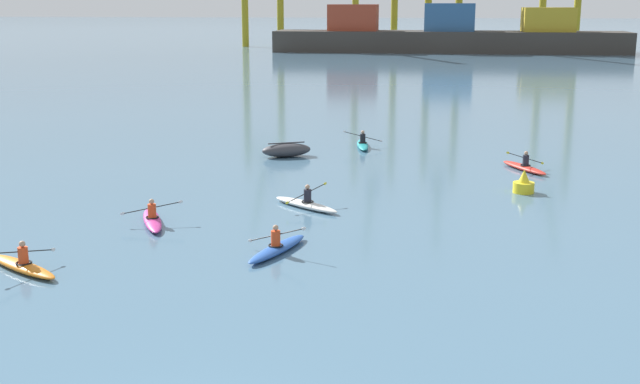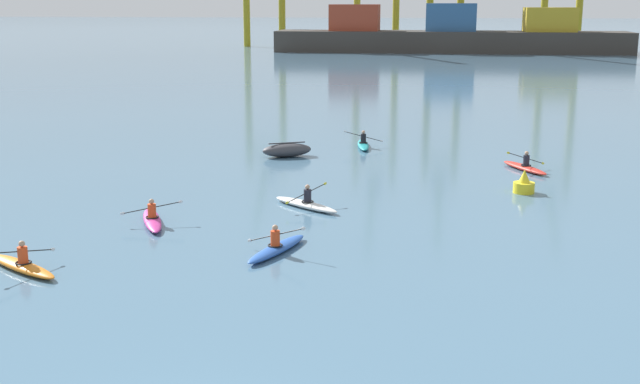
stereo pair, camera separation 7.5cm
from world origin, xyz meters
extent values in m
cube|color=#38332D|center=(6.49, 119.84, 1.66)|extent=(55.53, 8.84, 3.33)
cube|color=#993823|center=(-8.79, 119.84, 5.40)|extent=(7.77, 6.19, 4.14)
cube|color=#2D5684|center=(6.49, 119.84, 5.49)|extent=(7.77, 6.19, 4.32)
cube|color=#B29323|center=(21.76, 119.84, 5.18)|extent=(7.77, 6.19, 3.70)
ellipsoid|color=#38383D|center=(-3.34, 28.86, 0.35)|extent=(2.82, 2.10, 0.70)
cube|color=#38383D|center=(-3.34, 28.86, 0.73)|extent=(1.79, 0.88, 0.06)
cylinder|color=yellow|center=(8.05, 22.27, 0.23)|extent=(0.90, 0.90, 0.45)
cone|color=yellow|center=(8.05, 22.27, 0.73)|extent=(0.50, 0.49, 0.55)
ellipsoid|color=#C13384|center=(-5.89, 15.41, 0.13)|extent=(1.93, 3.35, 0.26)
torus|color=black|center=(-5.85, 15.31, 0.27)|extent=(0.65, 0.65, 0.05)
cylinder|color=#DB471E|center=(-5.85, 15.31, 0.51)|extent=(0.30, 0.30, 0.50)
sphere|color=tan|center=(-5.85, 15.31, 0.86)|extent=(0.19, 0.19, 0.19)
cylinder|color=black|center=(-5.87, 15.36, 0.61)|extent=(1.92, 0.88, 0.33)
ellipsoid|color=silver|center=(-6.82, 14.94, 0.46)|extent=(0.19, 0.12, 0.13)
ellipsoid|color=silver|center=(-4.92, 15.78, 0.76)|extent=(0.19, 0.12, 0.13)
ellipsoid|color=red|center=(8.59, 27.02, 0.13)|extent=(2.16, 3.27, 0.26)
torus|color=black|center=(8.63, 26.93, 0.27)|extent=(0.67, 0.67, 0.05)
cylinder|color=#23232D|center=(8.63, 26.93, 0.51)|extent=(0.30, 0.30, 0.50)
sphere|color=tan|center=(8.63, 26.93, 0.86)|extent=(0.19, 0.19, 0.19)
cylinder|color=black|center=(8.61, 26.97, 0.61)|extent=(1.78, 1.00, 0.68)
ellipsoid|color=yellow|center=(7.73, 26.49, 0.93)|extent=(0.20, 0.13, 0.16)
ellipsoid|color=yellow|center=(9.49, 27.45, 0.29)|extent=(0.20, 0.13, 0.16)
ellipsoid|color=#2856B2|center=(-0.71, 12.63, 0.13)|extent=(1.69, 3.41, 0.26)
torus|color=black|center=(-0.74, 12.53, 0.27)|extent=(0.62, 0.62, 0.05)
cylinder|color=#DB471E|center=(-0.74, 12.53, 0.51)|extent=(0.30, 0.30, 0.50)
sphere|color=tan|center=(-0.74, 12.53, 0.86)|extent=(0.19, 0.19, 0.19)
cylinder|color=black|center=(-0.73, 12.58, 0.61)|extent=(1.90, 0.69, 0.71)
ellipsoid|color=silver|center=(-1.66, 12.91, 0.27)|extent=(0.21, 0.11, 0.16)
ellipsoid|color=silver|center=(0.21, 12.25, 0.95)|extent=(0.21, 0.11, 0.16)
ellipsoid|color=silver|center=(-0.69, 18.46, 0.13)|extent=(3.07, 2.54, 0.26)
torus|color=black|center=(-0.61, 18.40, 0.27)|extent=(0.69, 0.69, 0.05)
cylinder|color=#23232D|center=(-0.61, 18.40, 0.51)|extent=(0.30, 0.30, 0.50)
sphere|color=tan|center=(-0.61, 18.40, 0.86)|extent=(0.19, 0.19, 0.19)
cylinder|color=black|center=(-0.65, 18.43, 0.61)|extent=(1.28, 1.66, 0.45)
ellipsoid|color=yellow|center=(-1.28, 17.61, 0.40)|extent=(0.15, 0.18, 0.14)
ellipsoid|color=yellow|center=(-0.03, 19.24, 0.82)|extent=(0.15, 0.18, 0.14)
ellipsoid|color=teal|center=(0.35, 32.24, 0.13)|extent=(1.06, 3.45, 0.26)
torus|color=black|center=(0.36, 32.14, 0.27)|extent=(0.55, 0.55, 0.05)
cylinder|color=black|center=(0.36, 32.14, 0.51)|extent=(0.30, 0.30, 0.50)
sphere|color=tan|center=(0.36, 32.14, 0.86)|extent=(0.19, 0.19, 0.19)
cylinder|color=black|center=(0.36, 32.19, 0.61)|extent=(2.03, 0.31, 0.56)
ellipsoid|color=silver|center=(-0.65, 32.06, 0.87)|extent=(0.21, 0.07, 0.15)
ellipsoid|color=silver|center=(1.36, 32.33, 0.35)|extent=(0.21, 0.07, 0.15)
ellipsoid|color=orange|center=(-7.98, 9.81, 0.13)|extent=(3.20, 2.31, 0.26)
torus|color=black|center=(-7.90, 9.76, 0.27)|extent=(0.68, 0.68, 0.05)
cylinder|color=#DB471E|center=(-7.90, 9.76, 0.51)|extent=(0.30, 0.30, 0.50)
sphere|color=tan|center=(-7.90, 9.76, 0.86)|extent=(0.19, 0.19, 0.19)
cylinder|color=black|center=(-7.94, 9.79, 0.61)|extent=(1.12, 1.78, 0.41)
ellipsoid|color=silver|center=(-7.39, 10.66, 0.42)|extent=(0.14, 0.19, 0.14)
camera|label=1|loc=(4.05, -11.67, 7.89)|focal=45.01mm
camera|label=2|loc=(4.13, -11.66, 7.89)|focal=45.01mm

